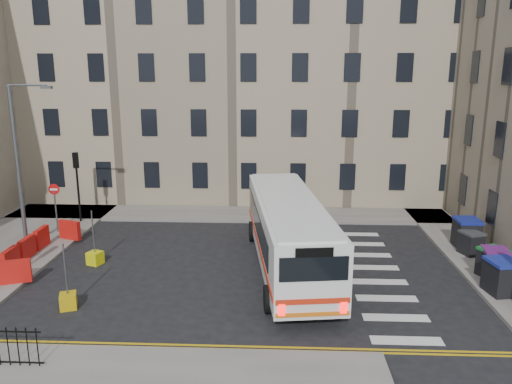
# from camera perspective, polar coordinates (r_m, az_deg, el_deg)

# --- Properties ---
(ground) EXTENTS (120.00, 120.00, 0.00)m
(ground) POSITION_cam_1_polar(r_m,az_deg,el_deg) (23.01, 3.34, -8.82)
(ground) COLOR black
(ground) RESTS_ON ground
(pavement_north) EXTENTS (36.00, 3.20, 0.15)m
(pavement_north) POSITION_cam_1_polar(r_m,az_deg,el_deg) (31.61, -7.80, -2.47)
(pavement_north) COLOR slate
(pavement_north) RESTS_ON ground
(pavement_east) EXTENTS (2.40, 26.00, 0.15)m
(pavement_east) POSITION_cam_1_polar(r_m,az_deg,el_deg) (28.32, 21.85, -5.28)
(pavement_east) COLOR slate
(pavement_east) RESTS_ON ground
(terrace_north) EXTENTS (38.30, 10.80, 17.20)m
(terrace_north) POSITION_cam_1_polar(r_m,az_deg,el_deg) (37.35, -7.87, 13.29)
(terrace_north) COLOR tan
(terrace_north) RESTS_ON ground
(traffic_light_nw) EXTENTS (0.28, 0.22, 4.10)m
(traffic_light_nw) POSITION_cam_1_polar(r_m,az_deg,el_deg) (30.67, -19.78, 1.72)
(traffic_light_nw) COLOR black
(traffic_light_nw) RESTS_ON pavement_west
(streetlamp) EXTENTS (0.50, 0.22, 8.14)m
(streetlamp) POSITION_cam_1_polar(r_m,az_deg,el_deg) (26.83, -25.58, 2.76)
(streetlamp) COLOR #595B5E
(streetlamp) RESTS_ON pavement_west
(no_entry_north) EXTENTS (0.60, 0.08, 3.00)m
(no_entry_north) POSITION_cam_1_polar(r_m,az_deg,el_deg) (29.25, -22.01, -0.62)
(no_entry_north) COLOR #595B5E
(no_entry_north) RESTS_ON pavement_west
(roadworks_barriers) EXTENTS (1.66, 6.26, 1.00)m
(roadworks_barriers) POSITION_cam_1_polar(r_m,az_deg,el_deg) (25.91, -24.00, -5.88)
(roadworks_barriers) COLOR red
(roadworks_barriers) RESTS_ON pavement_west
(bus) EXTENTS (4.16, 12.01, 3.20)m
(bus) POSITION_cam_1_polar(r_m,az_deg,el_deg) (22.48, 3.70, -4.36)
(bus) COLOR silver
(bus) RESTS_ON ground
(wheelie_bin_a) EXTENTS (1.28, 1.41, 1.38)m
(wheelie_bin_a) POSITION_cam_1_polar(r_m,az_deg,el_deg) (22.35, 26.26, -8.65)
(wheelie_bin_a) COLOR black
(wheelie_bin_a) RESTS_ON pavement_east
(wheelie_bin_b) EXTENTS (1.17, 1.30, 1.29)m
(wheelie_bin_b) POSITION_cam_1_polar(r_m,az_deg,el_deg) (23.78, 25.61, -7.38)
(wheelie_bin_b) COLOR black
(wheelie_bin_b) RESTS_ON pavement_east
(wheelie_bin_c) EXTENTS (1.37, 1.45, 1.26)m
(wheelie_bin_c) POSITION_cam_1_polar(r_m,az_deg,el_deg) (23.90, 25.49, -7.30)
(wheelie_bin_c) COLOR black
(wheelie_bin_c) RESTS_ON pavement_east
(wheelie_bin_d) EXTENTS (1.16, 1.24, 1.12)m
(wheelie_bin_d) POSITION_cam_1_polar(r_m,az_deg,el_deg) (26.35, 23.36, -5.35)
(wheelie_bin_d) COLOR black
(wheelie_bin_d) RESTS_ON pavement_east
(wheelie_bin_e) EXTENTS (1.15, 1.32, 1.45)m
(wheelie_bin_e) POSITION_cam_1_polar(r_m,az_deg,el_deg) (27.26, 22.92, -4.32)
(wheelie_bin_e) COLOR black
(wheelie_bin_e) RESTS_ON pavement_east
(bollard_yellow) EXTENTS (0.78, 0.78, 0.60)m
(bollard_yellow) POSITION_cam_1_polar(r_m,az_deg,el_deg) (24.64, -17.91, -7.19)
(bollard_yellow) COLOR #D0D10B
(bollard_yellow) RESTS_ON ground
(bollard_chevron) EXTENTS (0.77, 0.77, 0.60)m
(bollard_chevron) POSITION_cam_1_polar(r_m,az_deg,el_deg) (20.64, -20.66, -11.58)
(bollard_chevron) COLOR #C19A0B
(bollard_chevron) RESTS_ON ground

